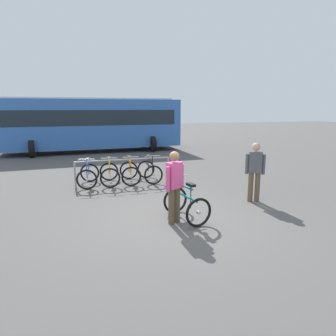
# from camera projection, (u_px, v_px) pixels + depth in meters

# --- Properties ---
(ground_plane) EXTENTS (80.00, 80.00, 0.00)m
(ground_plane) POSITION_uv_depth(u_px,v_px,m) (177.00, 220.00, 7.03)
(ground_plane) COLOR #514F4C
(bike_rack_rail) EXTENTS (3.21, 0.17, 0.88)m
(bike_rack_rail) POSITION_uv_depth(u_px,v_px,m) (124.00, 165.00, 10.12)
(bike_rack_rail) COLOR #99999E
(bike_rack_rail) RESTS_ON ground
(racked_bike_blue) EXTENTS (0.78, 1.17, 0.97)m
(racked_bike_blue) POSITION_uv_depth(u_px,v_px,m) (88.00, 175.00, 10.00)
(racked_bike_blue) COLOR black
(racked_bike_blue) RESTS_ON ground
(racked_bike_yellow) EXTENTS (0.71, 1.13, 0.97)m
(racked_bike_yellow) POSITION_uv_depth(u_px,v_px,m) (110.00, 174.00, 10.21)
(racked_bike_yellow) COLOR black
(racked_bike_yellow) RESTS_ON ground
(racked_bike_orange) EXTENTS (0.73, 1.16, 0.98)m
(racked_bike_orange) POSITION_uv_depth(u_px,v_px,m) (130.00, 172.00, 10.42)
(racked_bike_orange) COLOR black
(racked_bike_orange) RESTS_ON ground
(racked_bike_black) EXTENTS (0.72, 1.15, 0.98)m
(racked_bike_black) POSITION_uv_depth(u_px,v_px,m) (150.00, 171.00, 10.63)
(racked_bike_black) COLOR black
(racked_bike_black) RESTS_ON ground
(featured_bicycle) EXTENTS (0.88, 1.25, 1.09)m
(featured_bicycle) POSITION_uv_depth(u_px,v_px,m) (184.00, 198.00, 7.06)
(featured_bicycle) COLOR black
(featured_bicycle) RESTS_ON ground
(person_with_featured_bike) EXTENTS (0.47, 0.34, 1.64)m
(person_with_featured_bike) POSITION_uv_depth(u_px,v_px,m) (174.00, 184.00, 6.66)
(person_with_featured_bike) COLOR brown
(person_with_featured_bike) RESTS_ON ground
(pedestrian_with_backpack) EXTENTS (0.49, 0.43, 1.64)m
(pedestrian_with_backpack) POSITION_uv_depth(u_px,v_px,m) (255.00, 168.00, 8.24)
(pedestrian_with_backpack) COLOR brown
(pedestrian_with_backpack) RESTS_ON ground
(bus_distant) EXTENTS (10.12, 3.75, 3.08)m
(bus_distant) POSITION_uv_depth(u_px,v_px,m) (93.00, 122.00, 17.51)
(bus_distant) COLOR #3366B7
(bus_distant) RESTS_ON ground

